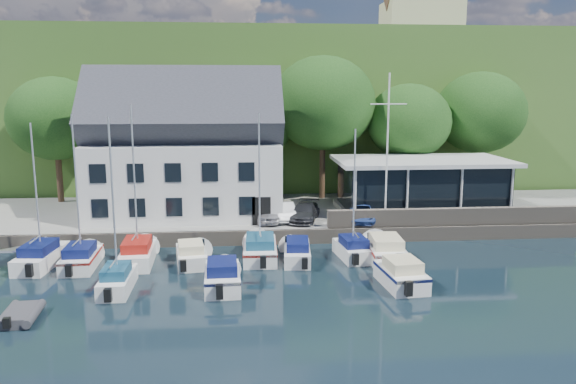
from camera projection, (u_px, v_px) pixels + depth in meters
name	position (u px, v px, depth m)	size (l,w,h in m)	color
ground	(303.00, 305.00, 27.41)	(180.00, 180.00, 0.00)	black
quay	(278.00, 216.00, 44.46)	(60.00, 13.00, 1.00)	gray
quay_face	(285.00, 237.00, 38.10)	(60.00, 0.30, 1.00)	#6C6256
hillside	(258.00, 104.00, 86.68)	(160.00, 75.00, 16.00)	#355A21
field_patch	(304.00, 53.00, 93.71)	(50.00, 30.00, 0.30)	#515E2F
farmhouse	(421.00, 16.00, 76.53)	(10.40, 7.00, 8.20)	#C4BA93
harbor_building	(186.00, 157.00, 42.01)	(14.40, 8.20, 8.70)	silver
club_pavilion	(421.00, 185.00, 43.46)	(13.20, 7.20, 4.10)	black
seawall	(455.00, 216.00, 39.30)	(18.00, 0.50, 1.20)	#6C6256
gangway	(23.00, 259.00, 34.84)	(1.20, 6.00, 1.40)	silver
car_silver	(268.00, 213.00, 40.26)	(1.56, 3.87, 1.32)	#AEAEB3
car_white	(285.00, 211.00, 40.78)	(1.32, 3.78, 1.25)	white
car_dgrey	(305.00, 212.00, 40.56)	(1.78, 4.39, 1.27)	#2A2A2E
car_blue	(362.00, 212.00, 40.37)	(1.55, 3.93, 1.34)	#314D97
flagpole	(387.00, 150.00, 38.77)	(2.52, 0.20, 10.48)	silver
tree_0	(57.00, 140.00, 46.55)	(7.63, 7.63, 10.42)	black
tree_2	(253.00, 140.00, 48.48)	(7.32, 7.32, 10.00)	black
tree_3	(323.00, 128.00, 48.11)	(8.93, 8.93, 12.20)	black
tree_4	(408.00, 141.00, 48.30)	(7.22, 7.22, 9.86)	black
tree_5	(479.00, 134.00, 50.05)	(7.98, 7.98, 10.91)	black
boat_r1_0	(36.00, 190.00, 32.65)	(1.91, 6.71, 9.21)	white
boat_r1_1	(77.00, 196.00, 32.50)	(1.95, 5.86, 8.64)	white
boat_r1_2	(135.00, 188.00, 33.30)	(1.99, 6.75, 9.27)	white
boat_r1_3	(191.00, 253.00, 33.81)	(1.85, 5.23, 1.38)	white
boat_r1_4	(259.00, 187.00, 34.23)	(2.19, 6.80, 9.03)	white
boat_r1_5	(297.00, 249.00, 34.55)	(1.72, 6.09, 1.36)	white
boat_r1_6	(354.00, 190.00, 34.29)	(1.82, 5.18, 8.60)	white
boat_r1_7	(385.00, 247.00, 34.70)	(2.26, 6.83, 1.52)	white
boat_r2_1	(114.00, 211.00, 28.74)	(1.62, 5.55, 8.49)	white
boat_r2_2	(222.00, 274.00, 29.76)	(2.01, 5.73, 1.54)	white
boat_r2_4	(401.00, 272.00, 29.97)	(2.08, 5.22, 1.57)	white
dinghy_1	(21.00, 313.00, 25.67)	(1.67, 2.78, 0.65)	#35353A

